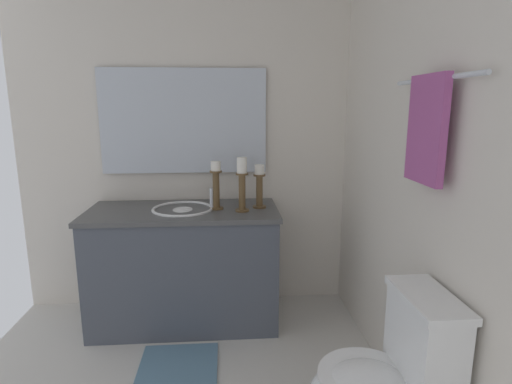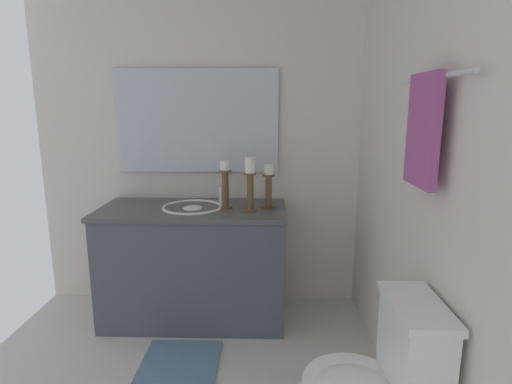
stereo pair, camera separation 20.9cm
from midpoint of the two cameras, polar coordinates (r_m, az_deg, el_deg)
name	(u,v)px [view 1 (the left image)]	position (r m, az deg, el deg)	size (l,w,h in m)	color
wall_back	(461,167)	(1.69, 23.67, 3.14)	(2.95, 0.04, 2.45)	silver
wall_left	(186,139)	(2.98, -11.77, 7.26)	(0.04, 2.34, 2.45)	silver
vanity_cabinet	(185,266)	(2.85, -12.04, -10.13)	(0.58, 1.25, 0.79)	#474C56
sink_basin	(183,215)	(2.74, -12.34, -3.20)	(0.40, 0.40, 0.24)	white
mirror	(184,121)	(2.93, -12.14, 9.62)	(0.02, 1.14, 0.72)	silver
candle_holder_tall	(259,185)	(2.68, -1.75, 0.92)	(0.09, 0.09, 0.29)	brown
candle_holder_short	(242,182)	(2.59, -4.28, 1.31)	(0.09, 0.09, 0.35)	brown
candle_holder_mid	(216,184)	(2.67, -7.85, 1.06)	(0.09, 0.09, 0.32)	brown
towel_bar	(435,79)	(1.77, 20.64, 14.60)	(0.02, 0.02, 0.67)	silver
towel_near_vanity	(426,130)	(1.77, 19.63, 8.20)	(0.28, 0.03, 0.44)	#A54C8C
bath_mat	(176,377)	(2.49, -13.65, -23.90)	(0.60, 0.44, 0.02)	slate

